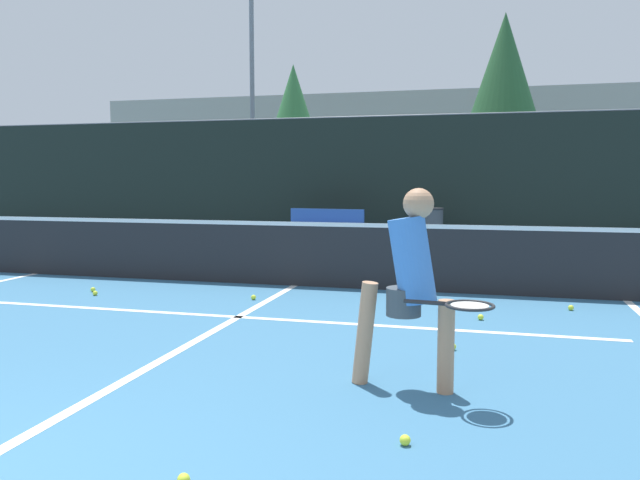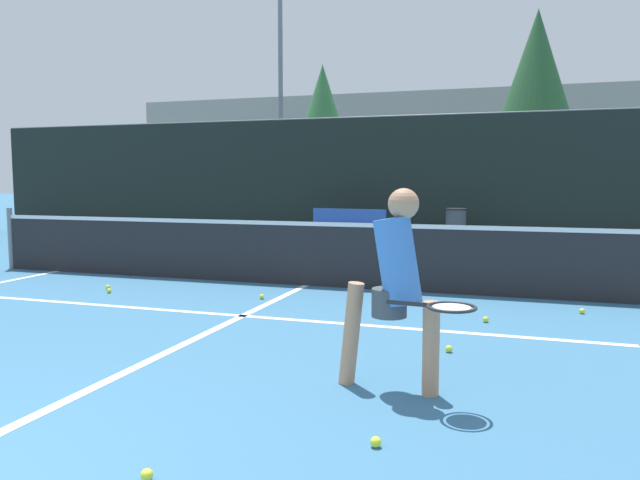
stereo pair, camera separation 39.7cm
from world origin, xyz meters
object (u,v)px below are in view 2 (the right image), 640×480
(trash_bin, at_px, (456,228))
(parked_car, at_px, (439,214))
(player_practicing, at_px, (396,280))
(courtside_bench, at_px, (347,225))

(trash_bin, xyz_separation_m, parked_car, (-0.87, 3.62, 0.11))
(player_practicing, height_order, trash_bin, player_practicing)
(parked_car, bearing_deg, trash_bin, -76.55)
(player_practicing, xyz_separation_m, parked_car, (-1.49, 13.53, -0.27))
(trash_bin, height_order, parked_car, parked_car)
(player_practicing, height_order, parked_car, player_practicing)
(player_practicing, height_order, courtside_bench, player_practicing)
(player_practicing, bearing_deg, parked_car, 101.73)
(player_practicing, distance_m, trash_bin, 9.94)
(parked_car, bearing_deg, player_practicing, -83.70)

